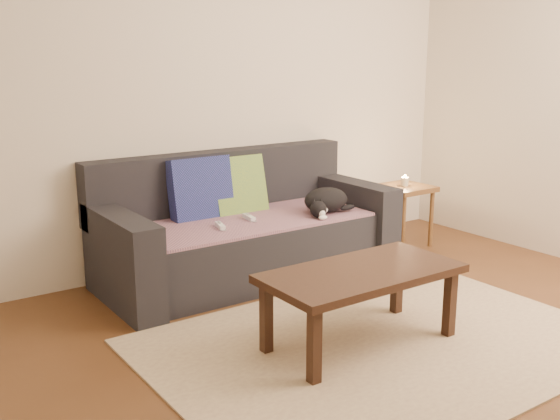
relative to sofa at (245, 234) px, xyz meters
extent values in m
plane|color=brown|center=(0.00, -1.57, -0.31)|extent=(4.50, 4.50, 0.00)
cube|color=beige|center=(0.00, 0.43, 0.99)|extent=(4.50, 0.04, 2.60)
cube|color=#232328|center=(0.00, -0.07, -0.10)|extent=(1.70, 0.78, 0.42)
cube|color=#232328|center=(0.00, 0.33, 0.34)|extent=(2.10, 0.18, 0.45)
cube|color=#232328|center=(-0.95, -0.07, -0.01)|extent=(0.20, 0.90, 0.60)
cube|color=#232328|center=(0.95, -0.07, -0.01)|extent=(0.20, 0.90, 0.60)
cube|color=#3A2647|center=(0.00, -0.09, 0.12)|extent=(1.66, 0.74, 0.02)
cube|color=#0F2242|center=(-0.26, 0.17, 0.32)|extent=(0.46, 0.19, 0.47)
cube|color=#0C504C|center=(0.05, 0.17, 0.32)|extent=(0.42, 0.20, 0.43)
ellipsoid|color=black|center=(0.55, -0.24, 0.22)|extent=(0.34, 0.26, 0.18)
sphere|color=black|center=(0.40, -0.34, 0.19)|extent=(0.12, 0.12, 0.12)
sphere|color=white|center=(0.39, -0.39, 0.17)|extent=(0.05, 0.05, 0.05)
ellipsoid|color=black|center=(0.68, -0.33, 0.16)|extent=(0.14, 0.05, 0.04)
cube|color=white|center=(-0.31, -0.19, 0.15)|extent=(0.07, 0.15, 0.03)
cube|color=white|center=(-0.03, -0.11, 0.15)|extent=(0.06, 0.15, 0.03)
cube|color=brown|center=(1.49, -0.11, 0.18)|extent=(0.40, 0.40, 0.04)
cylinder|color=brown|center=(1.32, -0.27, -0.08)|extent=(0.04, 0.04, 0.47)
cylinder|color=brown|center=(1.65, -0.27, -0.08)|extent=(0.04, 0.04, 0.47)
cylinder|color=brown|center=(1.32, 0.05, -0.08)|extent=(0.04, 0.04, 0.47)
cylinder|color=brown|center=(1.65, 0.05, -0.08)|extent=(0.04, 0.04, 0.47)
cylinder|color=beige|center=(1.49, -0.11, 0.23)|extent=(0.06, 0.06, 0.07)
sphere|color=#FFBF59|center=(1.49, -0.11, 0.28)|extent=(0.02, 0.02, 0.02)
cube|color=tan|center=(0.00, -1.42, -0.30)|extent=(2.50, 1.80, 0.01)
cube|color=black|center=(-0.10, -1.36, 0.11)|extent=(1.09, 0.55, 0.04)
cube|color=black|center=(-0.58, -1.57, -0.11)|extent=(0.05, 0.05, 0.39)
cube|color=black|center=(0.38, -1.57, -0.11)|extent=(0.05, 0.05, 0.39)
cube|color=black|center=(-0.58, -1.15, -0.11)|extent=(0.05, 0.05, 0.39)
cube|color=black|center=(0.38, -1.15, -0.11)|extent=(0.05, 0.05, 0.39)
camera|label=1|loc=(-2.38, -3.85, 1.26)|focal=42.00mm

